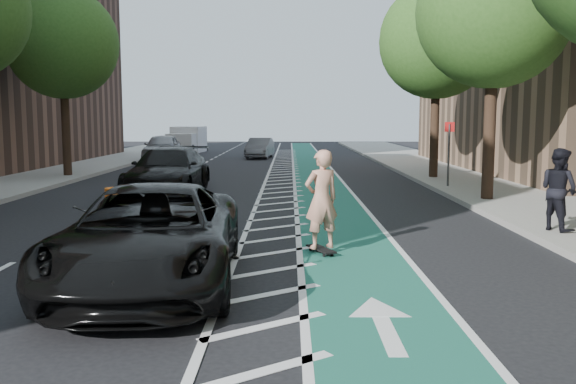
{
  "coord_description": "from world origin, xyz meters",
  "views": [
    {
      "loc": [
        1.81,
        -10.16,
        2.59
      ],
      "look_at": [
        1.78,
        2.23,
        1.1
      ],
      "focal_mm": 38.0,
      "sensor_mm": 36.0,
      "label": 1
    }
  ],
  "objects_px": {
    "skateboarder": "(321,199)",
    "suv_near": "(151,236)",
    "suv_far": "(168,171)",
    "barrel_a": "(118,210)"
  },
  "relations": [
    {
      "from": "suv_far",
      "to": "skateboarder",
      "type": "bearing_deg",
      "value": -60.99
    },
    {
      "from": "suv_near",
      "to": "barrel_a",
      "type": "height_order",
      "value": "suv_near"
    },
    {
      "from": "suv_far",
      "to": "barrel_a",
      "type": "bearing_deg",
      "value": -86.25
    },
    {
      "from": "suv_far",
      "to": "barrel_a",
      "type": "relative_size",
      "value": 5.55
    },
    {
      "from": "skateboarder",
      "to": "suv_far",
      "type": "xyz_separation_m",
      "value": [
        -4.82,
        9.5,
        -0.26
      ]
    },
    {
      "from": "skateboarder",
      "to": "suv_near",
      "type": "bearing_deg",
      "value": 13.78
    },
    {
      "from": "suv_near",
      "to": "suv_far",
      "type": "distance_m",
      "value": 11.86
    },
    {
      "from": "skateboarder",
      "to": "suv_near",
      "type": "relative_size",
      "value": 0.34
    },
    {
      "from": "skateboarder",
      "to": "suv_near",
      "type": "height_order",
      "value": "skateboarder"
    },
    {
      "from": "skateboarder",
      "to": "barrel_a",
      "type": "height_order",
      "value": "skateboarder"
    }
  ]
}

